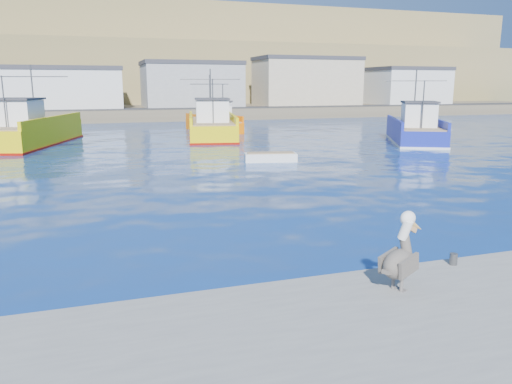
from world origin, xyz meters
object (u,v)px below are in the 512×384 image
Objects in this scene: trawler_yellow_b at (212,127)px; boat_orange at (214,122)px; skiff_mid at (270,158)px; trawler_blue at (415,131)px; pelican at (401,257)px; trawler_yellow_a at (28,132)px.

trawler_yellow_b reaches higher than boat_orange.
trawler_yellow_b is at bearing -105.73° from boat_orange.
trawler_blue is at bearing 22.59° from skiff_mid.
trawler_yellow_b is 38.54m from pelican.
trawler_yellow_b is 6.84m from boat_orange.
trawler_yellow_a reaches higher than trawler_yellow_b.
trawler_blue is 17.56m from skiff_mid.
boat_orange is 22.74m from skiff_mid.
pelican is (-21.11, -28.91, 0.24)m from trawler_blue.
trawler_yellow_b is 1.42× the size of boat_orange.
pelican is (11.50, -37.28, 0.10)m from trawler_yellow_a.
boat_orange is (18.04, 7.56, -0.12)m from trawler_yellow_a.
trawler_blue is at bearing -29.65° from trawler_yellow_b.
trawler_yellow_a is 1.11× the size of trawler_yellow_b.
trawler_yellow_b reaches higher than trawler_blue.
skiff_mid is at bearing -94.12° from boat_orange.
skiff_mid is at bearing -89.20° from trawler_yellow_b.
trawler_yellow_b is at bearing 150.35° from trawler_blue.
trawler_blue is 1.27× the size of boat_orange.
trawler_yellow_a is at bearing -157.26° from boat_orange.
trawler_blue is (16.42, -9.35, -0.07)m from trawler_yellow_b.
trawler_yellow_b is at bearing 90.80° from skiff_mid.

